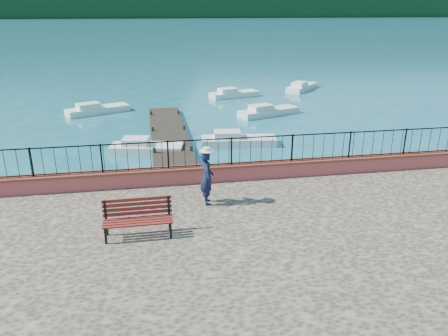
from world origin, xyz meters
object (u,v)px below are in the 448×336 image
object	(u,v)px
boat_2	(269,109)
boat_5	(302,85)
park_bench	(138,226)
boat_4	(234,92)
boat_3	(98,107)
boat_1	(238,138)
person	(207,178)
boat_0	(147,145)

from	to	relation	value
boat_2	boat_5	distance (m)	10.39
boat_2	park_bench	bearing A→B (deg)	-136.64
boat_4	boat_5	distance (m)	6.96
park_bench	boat_3	world-z (taller)	park_bench
boat_3	boat_4	distance (m)	11.22
boat_1	boat_4	xyz separation A→B (m)	(2.38, 12.98, 0.00)
boat_1	person	bearing A→B (deg)	-100.82
boat_0	boat_5	distance (m)	20.90
boat_1	boat_3	bearing A→B (deg)	138.67
park_bench	boat_0	world-z (taller)	park_bench
boat_2	boat_1	bearing A→B (deg)	-139.25
boat_1	boat_4	distance (m)	13.20
person	boat_5	bearing A→B (deg)	-27.38
park_bench	boat_4	size ratio (longest dim) A/B	0.45
park_bench	person	distance (m)	2.79
boat_0	boat_4	bearing A→B (deg)	72.32
park_bench	person	bearing A→B (deg)	39.51
boat_4	boat_5	bearing A→B (deg)	2.09
boat_2	boat_3	xyz separation A→B (m)	(-11.59, 2.63, 0.00)
boat_1	boat_3	xyz separation A→B (m)	(-8.12, 9.02, 0.00)
boat_1	boat_4	bearing A→B (deg)	86.29
boat_0	boat_4	world-z (taller)	same
park_bench	boat_1	xyz separation A→B (m)	(5.12, 11.32, -1.11)
boat_2	boat_0	bearing A→B (deg)	-161.29
boat_2	boat_5	xyz separation A→B (m)	(5.51, 8.81, 0.00)
person	boat_4	bearing A→B (deg)	-15.01
person	boat_5	world-z (taller)	person
boat_1	boat_5	bearing A→B (deg)	66.12
boat_1	boat_2	bearing A→B (deg)	68.21
boat_2	person	bearing A→B (deg)	-132.88
boat_3	boat_4	world-z (taller)	same
boat_3	boat_5	distance (m)	18.18
boat_0	boat_2	distance (m)	10.78
boat_5	boat_0	bearing A→B (deg)	-179.99
boat_4	boat_3	bearing A→B (deg)	-175.85
boat_1	boat_5	world-z (taller)	same
person	boat_0	world-z (taller)	person
boat_3	boat_4	xyz separation A→B (m)	(10.50, 3.96, 0.00)
boat_1	boat_3	distance (m)	12.14
park_bench	person	size ratio (longest dim) A/B	1.07
boat_3	boat_1	bearing A→B (deg)	-73.09
boat_3	boat_2	bearing A→B (deg)	-37.88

